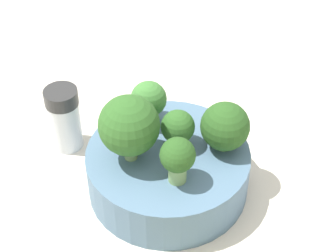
# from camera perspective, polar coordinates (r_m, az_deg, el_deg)

# --- Properties ---
(ground_plane) EXTENTS (3.00, 3.00, 0.00)m
(ground_plane) POSITION_cam_1_polar(r_m,az_deg,el_deg) (0.60, 0.00, -6.17)
(ground_plane) COLOR beige
(bowl) EXTENTS (0.17, 0.17, 0.05)m
(bowl) POSITION_cam_1_polar(r_m,az_deg,el_deg) (0.58, 0.00, -4.51)
(bowl) COLOR slate
(bowl) RESTS_ON ground_plane
(broccoli_floret_0) EXTENTS (0.04, 0.04, 0.05)m
(broccoli_floret_0) POSITION_cam_1_polar(r_m,az_deg,el_deg) (0.58, -1.98, 2.68)
(broccoli_floret_0) COLOR #8EB770
(broccoli_floret_0) RESTS_ON bowl
(broccoli_floret_1) EXTENTS (0.03, 0.03, 0.04)m
(broccoli_floret_1) POSITION_cam_1_polar(r_m,az_deg,el_deg) (0.56, 1.00, -0.24)
(broccoli_floret_1) COLOR #8EB770
(broccoli_floret_1) RESTS_ON bowl
(broccoli_floret_2) EXTENTS (0.06, 0.06, 0.07)m
(broccoli_floret_2) POSITION_cam_1_polar(r_m,az_deg,el_deg) (0.53, -3.97, 0.01)
(broccoli_floret_2) COLOR #7A9E5B
(broccoli_floret_2) RESTS_ON bowl
(broccoli_floret_3) EXTENTS (0.05, 0.05, 0.05)m
(broccoli_floret_3) POSITION_cam_1_polar(r_m,az_deg,el_deg) (0.55, 5.81, -0.08)
(broccoli_floret_3) COLOR #7A9E5B
(broccoli_floret_3) RESTS_ON bowl
(broccoli_floret_4) EXTENTS (0.03, 0.03, 0.05)m
(broccoli_floret_4) POSITION_cam_1_polar(r_m,az_deg,el_deg) (0.52, 0.98, -3.23)
(broccoli_floret_4) COLOR #7A9E5B
(broccoli_floret_4) RESTS_ON bowl
(pepper_shaker) EXTENTS (0.04, 0.04, 0.08)m
(pepper_shaker) POSITION_cam_1_polar(r_m,az_deg,el_deg) (0.63, -10.48, 0.80)
(pepper_shaker) COLOR silver
(pepper_shaker) RESTS_ON ground_plane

